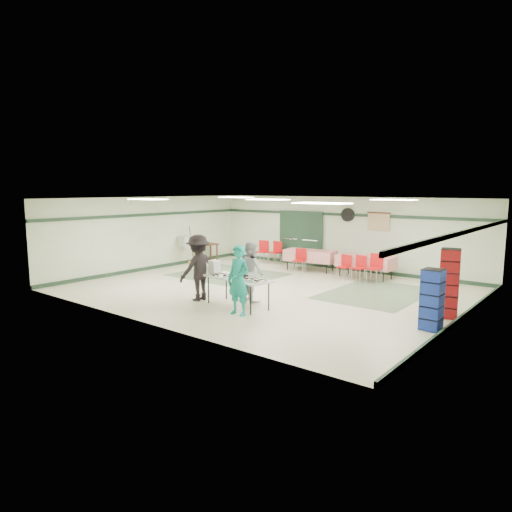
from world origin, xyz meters
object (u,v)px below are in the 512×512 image
Objects in this scene: chair_b at (345,264)px; chair_loose_a at (276,250)px; volunteer_grey at (251,272)px; chair_a at (360,265)px; printer_table at (206,246)px; broom at (192,245)px; volunteer_teal at (239,280)px; serving_table at (238,279)px; volunteer_dark at (198,268)px; dining_table_a at (366,261)px; office_printer at (186,241)px; dining_table_b at (310,255)px; crate_stack_red at (449,283)px; chair_loose_b at (263,249)px; crate_stack_blue_b at (432,300)px; chair_c at (375,265)px; chair_d at (300,258)px; crate_stack_blue_a at (449,286)px.

chair_b is 3.78m from chair_loose_a.
volunteer_grey is 4.49m from chair_a.
printer_table is 0.77m from broom.
serving_table is at bearing 132.49° from volunteer_teal.
volunteer_teal is at bearing 138.70° from volunteer_grey.
volunteer_dark is 6.12m from dining_table_a.
broom is at bearing 114.72° from office_printer.
volunteer_teal is 1.84m from volunteer_dark.
dining_table_a is at bearing -8.21° from chair_loose_a.
dining_table_a is 2.20m from dining_table_b.
chair_b reaches higher than printer_table.
volunteer_teal is at bearing -82.47° from dining_table_b.
dining_table_b is at bearing -15.85° from chair_loose_a.
dining_table_a is 4.89m from crate_stack_red.
chair_loose_b is 0.69× the size of crate_stack_blue_b.
volunteer_dark reaches higher than crate_stack_red.
broom is at bearing 164.72° from crate_stack_blue_b.
crate_stack_red reaches higher than chair_c.
volunteer_grey reaches higher than chair_loose_a.
broom is (-2.65, -2.12, 0.22)m from chair_loose_a.
chair_a is 0.63× the size of crate_stack_blue_b.
chair_loose_b is at bearing 143.05° from chair_d.
chair_loose_a is at bearing 147.31° from crate_stack_blue_b.
serving_table is 1.03× the size of dining_table_a.
chair_d is at bearing 108.44° from volunteer_teal.
volunteer_dark is 5.86m from office_printer.
chair_a is 0.54m from chair_c.
crate_stack_blue_a reaches higher than chair_b.
dining_table_b is 0.57m from chair_d.
chair_b is (1.73, -0.57, -0.08)m from dining_table_b.
volunteer_grey is 1.21× the size of crate_stack_blue_b.
volunteer_dark is 1.94× the size of chair_loose_b.
dining_table_a is 6.97m from office_printer.
chair_d reaches higher than dining_table_b.
office_printer is (-4.47, -2.00, 0.38)m from dining_table_b.
chair_d is (-1.90, 5.58, -0.31)m from volunteer_teal.
volunteer_grey is 0.90× the size of volunteer_dark.
volunteer_grey is at bearing 116.26° from volunteer_teal.
chair_c reaches higher than chair_d.
chair_c is 4.08m from crate_stack_red.
chair_loose_a is (-3.24, 6.09, -0.16)m from serving_table.
crate_stack_red is at bearing 118.76° from volunteer_dark.
broom reaches higher than chair_d.
chair_d is at bearing 20.91° from broom.
volunteer_teal is at bearing -157.21° from crate_stack_blue_b.
chair_loose_a is 8.59m from crate_stack_blue_a.
crate_stack_red is at bearing -40.98° from dining_table_a.
chair_d is at bearing 155.32° from crate_stack_red.
office_printer reaches higher than printer_table.
chair_d is (-2.31, 0.00, 0.03)m from chair_a.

